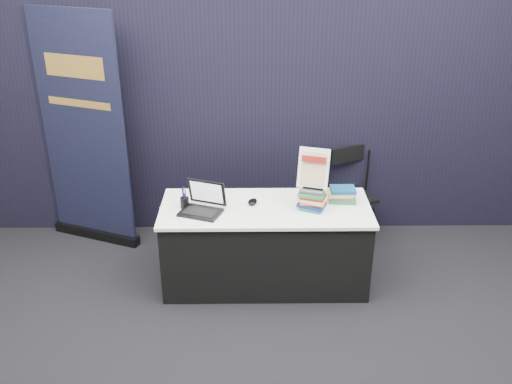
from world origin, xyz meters
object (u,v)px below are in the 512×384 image
object	(u,v)px
book_stack_short	(342,195)
info_sign	(313,169)
display_table	(265,244)
pullup_banner	(85,145)
laptop	(201,205)
book_stack_tall	(312,199)
stacking_chair	(349,191)

from	to	relation	value
book_stack_short	info_sign	xyz separation A→B (m)	(-0.27, -0.12, 0.30)
display_table	info_sign	distance (m)	0.83
info_sign	pullup_banner	bearing A→B (deg)	175.67
info_sign	pullup_banner	size ratio (longest dim) A/B	0.15
display_table	laptop	xyz separation A→B (m)	(-0.55, -0.08, 0.43)
laptop	book_stack_short	bearing A→B (deg)	28.65
book_stack_tall	stacking_chair	distance (m)	1.02
info_sign	stacking_chair	world-z (taller)	info_sign
book_stack_tall	pullup_banner	size ratio (longest dim) A/B	0.11
stacking_chair	display_table	bearing A→B (deg)	-160.61
pullup_banner	info_sign	bearing A→B (deg)	0.56
laptop	info_sign	world-z (taller)	info_sign
pullup_banner	book_stack_short	bearing A→B (deg)	5.36
display_table	info_sign	xyz separation A→B (m)	(0.39, -0.02, 0.73)
book_stack_tall	pullup_banner	distance (m)	2.28
laptop	book_stack_short	xyz separation A→B (m)	(1.21, 0.18, 0.00)
display_table	book_stack_tall	distance (m)	0.61
info_sign	pullup_banner	xyz separation A→B (m)	(-2.11, 0.83, -0.09)
pullup_banner	book_stack_tall	bearing A→B (deg)	-0.15
stacking_chair	book_stack_tall	bearing A→B (deg)	-142.38
book_stack_short	pullup_banner	size ratio (longest dim) A/B	0.10
book_stack_short	pullup_banner	distance (m)	2.49
info_sign	laptop	bearing A→B (deg)	-159.19
display_table	pullup_banner	distance (m)	2.00
pullup_banner	stacking_chair	bearing A→B (deg)	21.66
book_stack_short	pullup_banner	world-z (taller)	pullup_banner
laptop	display_table	bearing A→B (deg)	28.45
book_stack_tall	pullup_banner	world-z (taller)	pullup_banner
laptop	pullup_banner	bearing A→B (deg)	163.05
display_table	info_sign	bearing A→B (deg)	-2.57
display_table	pullup_banner	xyz separation A→B (m)	(-1.72, 0.81, 0.64)
book_stack_short	info_sign	size ratio (longest dim) A/B	0.65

